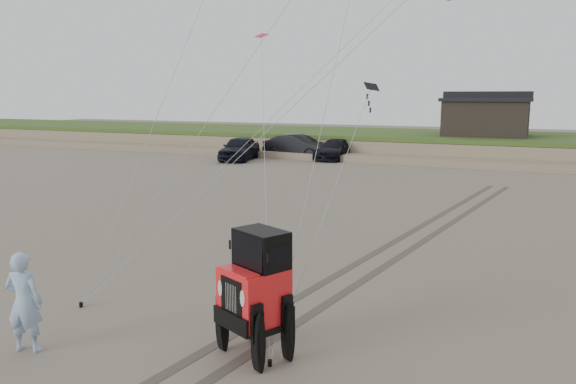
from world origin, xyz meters
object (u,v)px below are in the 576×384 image
(cabin, at_px, (486,116))
(truck_b, at_px, (298,146))
(man, at_px, (24,302))
(jeep, at_px, (254,307))
(truck_c, at_px, (335,149))
(truck_a, at_px, (239,148))

(cabin, relative_size, truck_b, 1.18)
(cabin, bearing_deg, man, -96.84)
(truck_b, xyz_separation_m, jeep, (12.50, -30.98, 0.05))
(truck_c, distance_m, man, 33.40)
(truck_a, bearing_deg, man, -80.06)
(truck_b, distance_m, truck_c, 2.95)
(truck_c, bearing_deg, jeep, -72.65)
(truck_a, relative_size, man, 2.66)
(truck_a, xyz_separation_m, man, (11.90, -29.46, 0.09))
(truck_a, distance_m, truck_b, 4.63)
(jeep, bearing_deg, truck_b, 137.15)
(cabin, height_order, jeep, cabin)
(cabin, distance_m, truck_b, 14.55)
(truck_b, height_order, man, man)
(cabin, height_order, truck_a, cabin)
(cabin, distance_m, jeep, 36.94)
(truck_c, bearing_deg, cabin, 28.91)
(truck_c, relative_size, jeep, 1.02)
(jeep, bearing_deg, cabin, 114.25)
(truck_a, bearing_deg, truck_b, 30.51)
(jeep, distance_m, man, 4.32)
(cabin, relative_size, jeep, 1.26)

